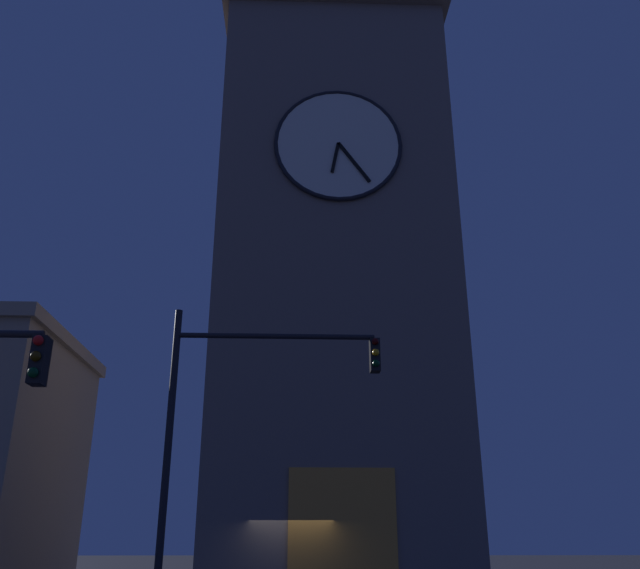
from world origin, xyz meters
TOP-DOWN VIEW (x-y plane):
  - clocktower at (-1.51, -3.58)m, footprint 9.18×8.36m
  - traffic_signal_mid at (1.22, 6.58)m, footprint 4.63×0.41m

SIDE VIEW (x-z plane):
  - traffic_signal_mid at x=1.22m, z-range 1.09..7.89m
  - clocktower at x=-1.51m, z-range -2.34..25.62m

